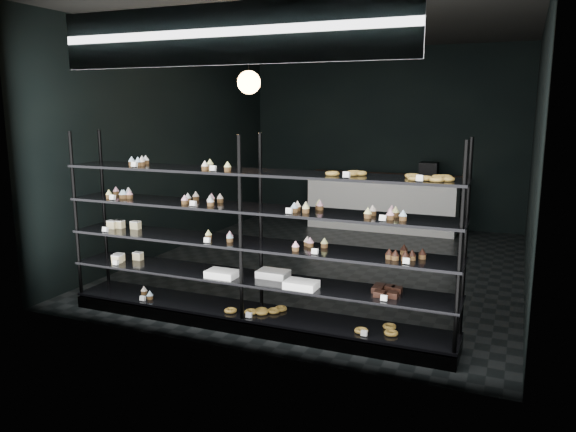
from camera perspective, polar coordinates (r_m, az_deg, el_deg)
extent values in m
cube|color=black|center=(7.88, 4.35, -4.84)|extent=(5.00, 6.00, 0.01)
cube|color=black|center=(7.65, 4.72, 18.81)|extent=(5.00, 6.00, 0.01)
cube|color=black|center=(10.48, 9.73, 7.85)|extent=(5.00, 0.01, 3.20)
cube|color=black|center=(4.85, -6.68, 4.36)|extent=(5.00, 0.01, 3.20)
cube|color=black|center=(8.70, -11.42, 7.17)|extent=(0.01, 6.00, 3.20)
cube|color=black|center=(7.22, 23.83, 5.68)|extent=(0.01, 6.00, 3.20)
cube|color=black|center=(5.71, -3.66, -10.55)|extent=(4.00, 0.50, 0.12)
cylinder|color=black|center=(6.38, -20.74, -0.27)|extent=(0.04, 0.04, 1.85)
cylinder|color=black|center=(6.70, -18.17, 0.41)|extent=(0.04, 0.04, 1.85)
cylinder|color=black|center=(5.24, -4.85, -1.92)|extent=(0.04, 0.04, 1.85)
cylinder|color=black|center=(5.63, -2.78, -1.00)|extent=(0.04, 0.04, 1.85)
cylinder|color=black|center=(4.69, 17.07, -3.93)|extent=(0.04, 0.04, 1.85)
cylinder|color=black|center=(5.12, 17.58, -2.73)|extent=(0.04, 0.04, 1.85)
cube|color=black|center=(5.68, -3.67, -9.70)|extent=(4.00, 0.50, 0.03)
cube|color=black|center=(5.56, -3.71, -6.33)|extent=(4.00, 0.50, 0.02)
cube|color=black|center=(5.47, -3.76, -2.82)|extent=(4.00, 0.50, 0.02)
cube|color=black|center=(5.39, -3.81, 0.79)|extent=(4.00, 0.50, 0.02)
cube|color=black|center=(5.34, -3.86, 4.48)|extent=(4.00, 0.50, 0.02)
cube|color=white|center=(5.84, -15.49, 5.04)|extent=(0.06, 0.04, 0.06)
cube|color=white|center=(5.33, -7.84, 4.80)|extent=(0.06, 0.04, 0.06)
cube|color=white|center=(4.81, 5.47, 4.19)|extent=(0.05, 0.04, 0.06)
cube|color=white|center=(4.66, 13.54, 3.70)|extent=(0.06, 0.04, 0.06)
cube|color=white|center=(6.07, -17.56, 1.81)|extent=(0.06, 0.04, 0.06)
cube|color=white|center=(5.51, -9.91, 1.26)|extent=(0.05, 0.04, 0.06)
cube|color=white|center=(5.02, 0.29, 0.49)|extent=(0.06, 0.04, 0.06)
cube|color=white|center=(4.77, 9.80, -0.25)|extent=(0.06, 0.04, 0.06)
cube|color=white|center=(6.18, -17.86, -1.36)|extent=(0.06, 0.04, 0.06)
cube|color=white|center=(5.47, -7.99, -2.49)|extent=(0.06, 0.04, 0.06)
cube|color=white|center=(5.04, 2.24, -3.58)|extent=(0.05, 0.04, 0.06)
cube|color=white|center=(4.82, 11.50, -4.47)|extent=(0.06, 0.04, 0.06)
cube|color=white|center=(6.24, -17.40, -4.53)|extent=(0.06, 0.04, 0.06)
cube|color=white|center=(4.95, 9.77, -8.24)|extent=(0.06, 0.04, 0.06)
cube|color=white|center=(6.10, -14.29, -8.16)|extent=(0.06, 0.04, 0.06)
cube|color=white|center=(5.50, -4.29, -9.98)|extent=(0.05, 0.04, 0.06)
cube|color=white|center=(5.10, 8.20, -11.79)|extent=(0.06, 0.04, 0.06)
cube|color=#0B1A3A|center=(4.92, -6.52, 17.88)|extent=(3.20, 0.04, 0.45)
cube|color=white|center=(4.90, -6.64, 17.90)|extent=(3.30, 0.02, 0.50)
cylinder|color=black|center=(7.11, -4.04, 16.90)|extent=(0.01, 0.01, 0.59)
sphere|color=#FFAA59|center=(7.08, -3.99, 13.39)|extent=(0.28, 0.28, 0.28)
cube|color=white|center=(10.10, 9.53, 1.23)|extent=(2.59, 0.60, 0.92)
cube|color=black|center=(10.03, 9.61, 3.98)|extent=(2.70, 0.65, 0.06)
cube|color=black|center=(9.86, 14.12, 4.60)|extent=(0.30, 0.30, 0.25)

